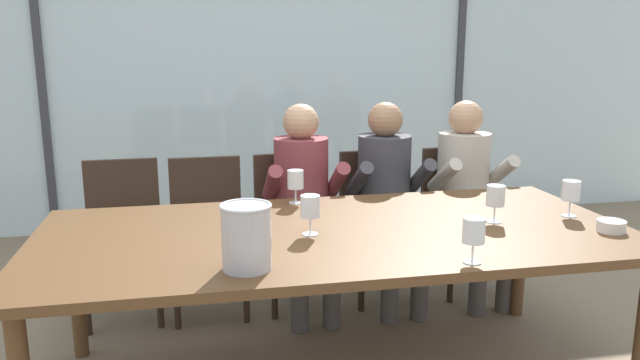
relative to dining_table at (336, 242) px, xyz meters
The scene contains 21 objects.
ground 1.21m from the dining_table, 90.00° to the left, with size 14.00×14.00×0.00m, color #847056.
window_glass_panel 2.76m from the dining_table, 90.00° to the left, with size 7.81×0.03×2.60m, color silver.
window_mullion_left 3.26m from the dining_table, 123.30° to the left, with size 0.06×0.06×2.60m, color #38383D.
window_mullion_right 3.26m from the dining_table, 56.70° to the left, with size 0.06×0.06×2.60m, color #38383D.
hillside_vineyard 6.03m from the dining_table, 90.00° to the left, with size 13.81×2.40×1.99m, color #386633.
dining_table is the anchor object (origin of this frame).
chair_near_curtain 1.45m from the dining_table, 135.10° to the left, with size 0.45×0.45×0.89m.
chair_left_of_center 1.14m from the dining_table, 118.81° to the left, with size 0.45×0.45×0.89m.
chair_center 1.04m from the dining_table, 91.84° to the left, with size 0.49×0.49×0.89m.
chair_right_of_center 1.15m from the dining_table, 63.92° to the left, with size 0.46×0.46×0.89m.
chair_near_window_right 1.49m from the dining_table, 44.54° to the left, with size 0.48×0.48×0.89m.
person_maroon_top 0.87m from the dining_table, 89.24° to the left, with size 0.47×0.61×1.21m.
person_charcoal_jacket 1.02m from the dining_table, 59.06° to the left, with size 0.47×0.62×1.21m.
person_beige_jumper 1.36m from the dining_table, 39.94° to the left, with size 0.48×0.63×1.21m.
ice_bucket_primary 0.61m from the dining_table, 136.67° to the right, with size 0.19×0.19×0.24m.
tasting_bowl 1.21m from the dining_table, 12.78° to the right, with size 0.12×0.12×0.05m, color silver.
wine_glass_by_left_taster 0.67m from the dining_table, 51.30° to the right, with size 0.08×0.08×0.17m.
wine_glass_near_bucket 0.22m from the dining_table, 160.41° to the right, with size 0.08×0.08×0.17m.
wine_glass_center_pour 0.76m from the dining_table, ahead, with size 0.08×0.08×0.17m.
wine_glass_by_right_taster 0.53m from the dining_table, 101.20° to the left, with size 0.08×0.08×0.17m.
wine_glass_spare_empty 1.15m from the dining_table, ahead, with size 0.08×0.08×0.17m.
Camera 1 is at (-0.59, -2.52, 1.54)m, focal length 34.30 mm.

